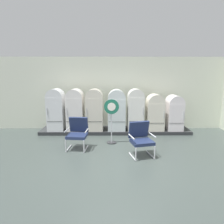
# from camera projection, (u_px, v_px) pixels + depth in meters

# --- Properties ---
(ground) EXTENTS (12.00, 10.00, 0.05)m
(ground) POSITION_uv_depth(u_px,v_px,m) (118.00, 167.00, 5.16)
(ground) COLOR #3B4541
(back_wall) EXTENTS (11.76, 0.12, 3.03)m
(back_wall) POSITION_uv_depth(u_px,v_px,m) (115.00, 93.00, 8.45)
(back_wall) COLOR silver
(back_wall) RESTS_ON ground
(display_plinth) EXTENTS (6.00, 0.95, 0.13)m
(display_plinth) POSITION_uv_depth(u_px,v_px,m) (115.00, 130.00, 8.11)
(display_plinth) COLOR #2C2E30
(display_plinth) RESTS_ON ground
(refrigerator_0) EXTENTS (0.63, 0.64, 1.64)m
(refrigerator_0) POSITION_uv_depth(u_px,v_px,m) (56.00, 108.00, 7.78)
(refrigerator_0) COLOR white
(refrigerator_0) RESTS_ON display_plinth
(refrigerator_1) EXTENTS (0.64, 0.73, 1.63)m
(refrigerator_1) POSITION_uv_depth(u_px,v_px,m) (75.00, 108.00, 7.83)
(refrigerator_1) COLOR white
(refrigerator_1) RESTS_ON display_plinth
(refrigerator_2) EXTENTS (0.66, 0.64, 1.64)m
(refrigerator_2) POSITION_uv_depth(u_px,v_px,m) (94.00, 108.00, 7.79)
(refrigerator_2) COLOR silver
(refrigerator_2) RESTS_ON display_plinth
(refrigerator_3) EXTENTS (0.68, 0.69, 1.61)m
(refrigerator_3) POSITION_uv_depth(u_px,v_px,m) (117.00, 109.00, 7.83)
(refrigerator_3) COLOR silver
(refrigerator_3) RESTS_ON display_plinth
(refrigerator_4) EXTENTS (0.62, 0.65, 1.64)m
(refrigerator_4) POSITION_uv_depth(u_px,v_px,m) (136.00, 108.00, 7.81)
(refrigerator_4) COLOR white
(refrigerator_4) RESTS_ON display_plinth
(refrigerator_5) EXTENTS (0.67, 0.66, 1.43)m
(refrigerator_5) POSITION_uv_depth(u_px,v_px,m) (155.00, 111.00, 7.85)
(refrigerator_5) COLOR silver
(refrigerator_5) RESTS_ON display_plinth
(refrigerator_6) EXTENTS (0.60, 0.72, 1.38)m
(refrigerator_6) POSITION_uv_depth(u_px,v_px,m) (174.00, 112.00, 7.89)
(refrigerator_6) COLOR white
(refrigerator_6) RESTS_ON display_plinth
(armchair_left) EXTENTS (0.71, 0.70, 0.99)m
(armchair_left) POSITION_uv_depth(u_px,v_px,m) (78.00, 132.00, 6.29)
(armchair_left) COLOR silver
(armchair_left) RESTS_ON ground
(armchair_right) EXTENTS (0.76, 0.77, 0.99)m
(armchair_right) POSITION_uv_depth(u_px,v_px,m) (141.00, 137.00, 5.74)
(armchair_right) COLOR silver
(armchair_right) RESTS_ON ground
(sign_stand) EXTENTS (0.50, 0.32, 1.52)m
(sign_stand) POSITION_uv_depth(u_px,v_px,m) (112.00, 121.00, 6.69)
(sign_stand) COLOR #2D2D30
(sign_stand) RESTS_ON ground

